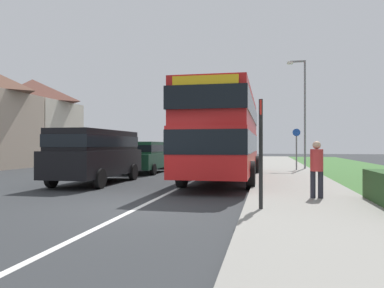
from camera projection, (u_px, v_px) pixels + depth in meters
ground_plane at (139, 208)px, 9.23m from camera, size 120.00×120.00×0.00m
lane_marking_centre at (197, 179)px, 17.07m from camera, size 0.14×60.00×0.01m
pavement_near_side at (295, 184)px, 14.28m from camera, size 3.20×68.00×0.12m
double_decker_bus at (225, 132)px, 16.25m from camera, size 2.80×10.83×3.70m
parked_van_black at (96, 152)px, 15.04m from camera, size 2.11×5.42×2.16m
parked_car_dark_green at (145, 156)px, 20.62m from camera, size 1.96×4.39×1.75m
parked_car_white at (168, 155)px, 25.89m from camera, size 1.91×4.09×1.56m
pedestrian_at_stop at (317, 167)px, 10.06m from camera, size 0.34×0.34×1.67m
bus_stop_sign at (261, 146)px, 8.37m from camera, size 0.09×0.52×2.60m
cycle_route_sign at (296, 147)px, 21.50m from camera, size 0.44×0.08×2.52m
street_lamp_mid at (303, 107)px, 22.89m from camera, size 1.14×0.20×6.81m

